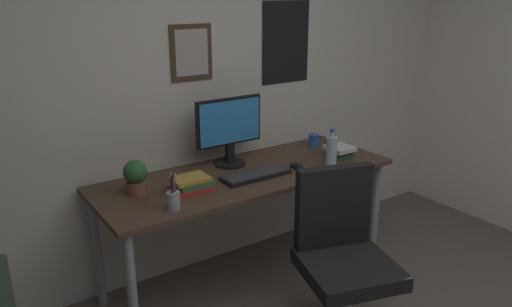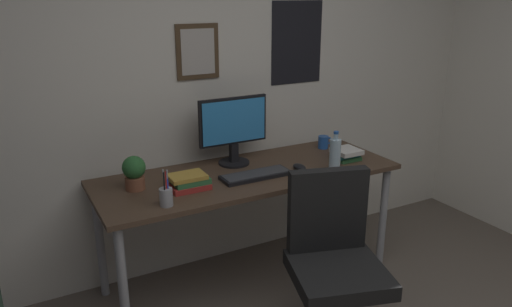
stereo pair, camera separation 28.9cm
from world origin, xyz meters
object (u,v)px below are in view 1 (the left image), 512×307
object	(u,v)px
potted_plant	(135,176)
water_bottle	(331,152)
keyboard	(256,175)
book_stack_right	(339,151)
office_chair	(342,250)
pen_cup	(173,200)
monitor	(229,129)
book_stack_left	(192,184)
coffee_mug_near	(314,140)
computer_mouse	(297,166)

from	to	relation	value
potted_plant	water_bottle	bearing A→B (deg)	-13.82
keyboard	book_stack_right	xyz separation A→B (m)	(0.67, -0.01, 0.03)
office_chair	keyboard	world-z (taller)	office_chair
keyboard	pen_cup	world-z (taller)	pen_cup
office_chair	book_stack_right	xyz separation A→B (m)	(0.56, 0.63, 0.28)
keyboard	pen_cup	size ratio (longest dim) A/B	2.15
monitor	keyboard	world-z (taller)	monitor
office_chair	book_stack_left	xyz separation A→B (m)	(-0.53, 0.66, 0.27)
coffee_mug_near	pen_cup	bearing A→B (deg)	-162.20
water_bottle	book_stack_right	xyz separation A→B (m)	(0.19, 0.12, -0.06)
potted_plant	book_stack_left	xyz separation A→B (m)	(0.27, -0.14, -0.06)
office_chair	computer_mouse	world-z (taller)	office_chair
book_stack_right	keyboard	bearing A→B (deg)	178.95
coffee_mug_near	book_stack_left	xyz separation A→B (m)	(-1.11, -0.26, -0.00)
book_stack_left	book_stack_right	xyz separation A→B (m)	(1.09, -0.03, 0.00)
office_chair	monitor	bearing A→B (deg)	97.39
office_chair	keyboard	distance (m)	0.69
book_stack_left	book_stack_right	world-z (taller)	book_stack_left
coffee_mug_near	book_stack_right	distance (m)	0.29
water_bottle	keyboard	bearing A→B (deg)	165.01
computer_mouse	book_stack_right	xyz separation A→B (m)	(0.37, 0.01, 0.03)
keyboard	coffee_mug_near	size ratio (longest dim) A/B	3.89
computer_mouse	book_stack_left	xyz separation A→B (m)	(-0.72, 0.04, 0.02)
office_chair	pen_cup	size ratio (longest dim) A/B	4.75
book_stack_right	office_chair	bearing A→B (deg)	-131.77
monitor	pen_cup	bearing A→B (deg)	-144.55
monitor	coffee_mug_near	size ratio (longest dim) A/B	4.16
potted_plant	book_stack_left	bearing A→B (deg)	-27.47
coffee_mug_near	potted_plant	bearing A→B (deg)	-175.14
office_chair	pen_cup	bearing A→B (deg)	145.16
monitor	water_bottle	world-z (taller)	monitor
coffee_mug_near	office_chair	bearing A→B (deg)	-122.61
computer_mouse	water_bottle	size ratio (longest dim) A/B	0.44
potted_plant	book_stack_left	size ratio (longest dim) A/B	0.88
pen_cup	keyboard	bearing A→B (deg)	13.20
keyboard	book_stack_right	bearing A→B (deg)	-1.05
monitor	water_bottle	size ratio (longest dim) A/B	1.82
office_chair	computer_mouse	size ratio (longest dim) A/B	8.64
keyboard	book_stack_left	bearing A→B (deg)	177.52
computer_mouse	coffee_mug_near	world-z (taller)	coffee_mug_near
computer_mouse	water_bottle	bearing A→B (deg)	-31.09
computer_mouse	water_bottle	distance (m)	0.23
coffee_mug_near	pen_cup	world-z (taller)	pen_cup
keyboard	water_bottle	bearing A→B (deg)	-14.99
book_stack_right	book_stack_left	bearing A→B (deg)	178.40
coffee_mug_near	pen_cup	size ratio (longest dim) A/B	0.55
keyboard	computer_mouse	bearing A→B (deg)	-3.48
book_stack_right	coffee_mug_near	bearing A→B (deg)	84.97
book_stack_left	book_stack_right	distance (m)	1.09
computer_mouse	water_bottle	xyz separation A→B (m)	(0.19, -0.11, 0.09)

